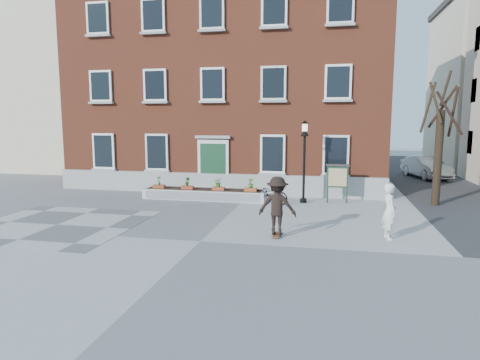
% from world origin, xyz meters
% --- Properties ---
extents(ground, '(100.00, 100.00, 0.00)m').
position_xyz_m(ground, '(0.00, 0.00, 0.00)').
color(ground, '#949396').
rests_on(ground, ground).
extents(checker_patch, '(6.00, 6.00, 0.01)m').
position_xyz_m(checker_patch, '(-6.00, 1.00, 0.01)').
color(checker_patch, '#555557').
rests_on(checker_patch, ground).
extents(distant_building, '(10.00, 12.00, 13.00)m').
position_xyz_m(distant_building, '(-18.00, 20.00, 6.50)').
color(distant_building, beige).
rests_on(distant_building, ground).
extents(bicycle, '(1.97, 1.35, 0.98)m').
position_xyz_m(bicycle, '(1.40, 6.79, 0.49)').
color(bicycle, black).
rests_on(bicycle, ground).
extents(parked_car, '(2.76, 4.79, 1.49)m').
position_xyz_m(parked_car, '(10.55, 17.78, 0.75)').
color(parked_car, '#ABAEB0').
rests_on(parked_car, ground).
extents(bystander, '(0.58, 0.77, 1.89)m').
position_xyz_m(bystander, '(6.10, 1.60, 0.94)').
color(bystander, white).
rests_on(bystander, ground).
extents(brick_building, '(18.40, 10.85, 12.60)m').
position_xyz_m(brick_building, '(-2.00, 13.98, 6.30)').
color(brick_building, brown).
rests_on(brick_building, ground).
extents(planter_assembly, '(6.20, 1.12, 1.15)m').
position_xyz_m(planter_assembly, '(-1.99, 7.18, 0.31)').
color(planter_assembly, silver).
rests_on(planter_assembly, ground).
extents(bare_tree, '(1.83, 1.83, 6.16)m').
position_xyz_m(bare_tree, '(9.01, 8.01, 2.79)').
color(bare_tree, black).
rests_on(bare_tree, ground).
extents(lamp_post, '(0.40, 0.40, 3.93)m').
position_xyz_m(lamp_post, '(2.92, 7.35, 2.54)').
color(lamp_post, black).
rests_on(lamp_post, ground).
extents(notice_board, '(1.10, 0.16, 1.87)m').
position_xyz_m(notice_board, '(4.50, 7.60, 1.26)').
color(notice_board, '#172F21').
rests_on(notice_board, ground).
extents(skateboarder, '(1.32, 0.79, 2.08)m').
position_xyz_m(skateboarder, '(2.40, 1.11, 1.07)').
color(skateboarder, brown).
rests_on(skateboarder, ground).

